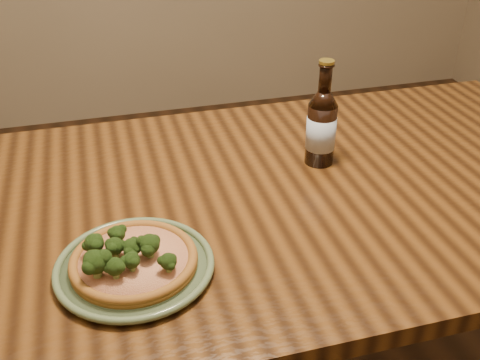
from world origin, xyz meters
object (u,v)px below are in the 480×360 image
object	(u,v)px
plate	(135,266)
beer_bottle	(321,127)
pizza	(132,259)
table	(287,221)

from	to	relation	value
plate	beer_bottle	world-z (taller)	beer_bottle
pizza	beer_bottle	world-z (taller)	beer_bottle
beer_bottle	plate	bearing A→B (deg)	-132.77
table	plate	world-z (taller)	plate
plate	pizza	size ratio (longest dim) A/B	1.26
table	beer_bottle	world-z (taller)	beer_bottle
table	plate	distance (m)	0.42
beer_bottle	pizza	bearing A→B (deg)	-132.83
plate	beer_bottle	xyz separation A→B (m)	(0.47, 0.28, 0.08)
plate	pizza	world-z (taller)	pizza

